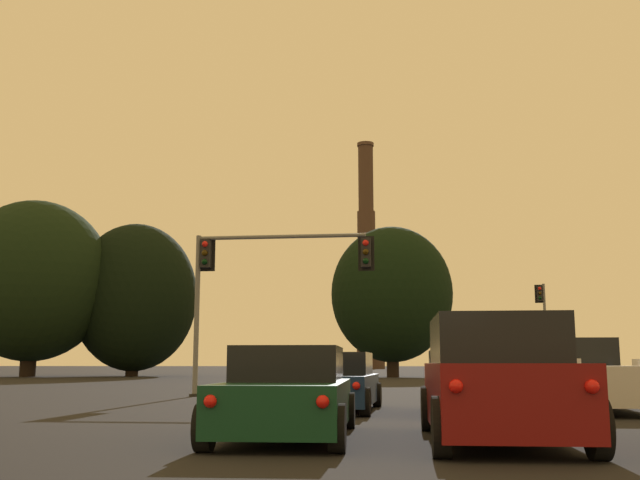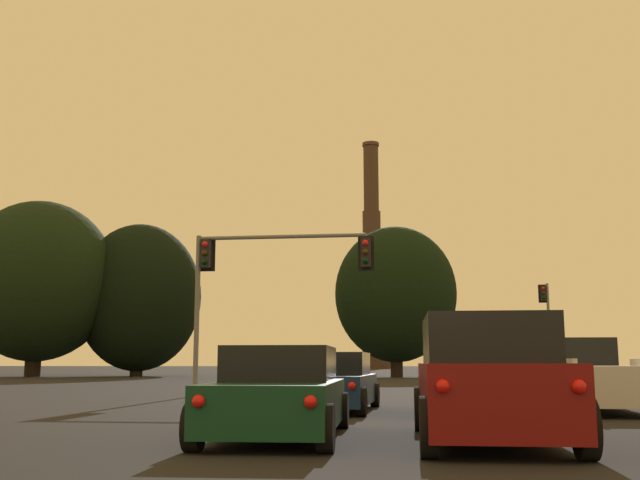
% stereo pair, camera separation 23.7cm
% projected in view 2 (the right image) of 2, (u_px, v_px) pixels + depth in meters
% --- Properties ---
extents(suv_center_lane_second, '(2.21, 4.95, 1.86)m').
position_uv_depth(suv_center_lane_second, '(487.00, 381.00, 11.13)').
color(suv_center_lane_second, maroon).
rests_on(suv_center_lane_second, ground_plane).
extents(hatchback_center_lane_front, '(1.93, 4.12, 1.44)m').
position_uv_depth(hatchback_center_lane_front, '(460.00, 385.00, 17.14)').
color(hatchback_center_lane_front, maroon).
rests_on(hatchback_center_lane_front, ground_plane).
extents(sedan_left_lane_front, '(2.06, 4.73, 1.43)m').
position_uv_depth(sedan_left_lane_front, '(333.00, 383.00, 18.52)').
color(sedan_left_lane_front, navy).
rests_on(sedan_left_lane_front, ground_plane).
extents(pickup_truck_right_lane_front, '(2.32, 5.55, 1.82)m').
position_uv_depth(pickup_truck_right_lane_front, '(588.00, 378.00, 18.58)').
color(pickup_truck_right_lane_front, silver).
rests_on(pickup_truck_right_lane_front, ground_plane).
extents(sedan_left_lane_second, '(2.19, 4.78, 1.43)m').
position_uv_depth(sedan_left_lane_second, '(280.00, 395.00, 11.82)').
color(sedan_left_lane_second, '#0F3823').
rests_on(sedan_left_lane_second, ground_plane).
extents(traffic_light_far_right, '(0.78, 0.50, 6.54)m').
position_uv_depth(traffic_light_far_right, '(547.00, 317.00, 50.70)').
color(traffic_light_far_right, slate).
rests_on(traffic_light_far_right, ground_plane).
extents(traffic_light_overhead_left, '(6.61, 0.50, 5.77)m').
position_uv_depth(traffic_light_overhead_left, '(257.00, 270.00, 26.91)').
color(traffic_light_overhead_left, slate).
rests_on(traffic_light_overhead_left, ground_plane).
extents(smokestack, '(7.16, 7.16, 48.42)m').
position_uv_depth(smokestack, '(372.00, 278.00, 157.71)').
color(smokestack, '#3C2B22').
rests_on(smokestack, ground_plane).
extents(treeline_far_left, '(13.65, 12.29, 15.57)m').
position_uv_depth(treeline_far_left, '(38.00, 281.00, 66.45)').
color(treeline_far_left, black).
rests_on(treeline_far_left, ground_plane).
extents(treeline_center_left, '(10.39, 9.35, 12.87)m').
position_uv_depth(treeline_center_left, '(395.00, 294.00, 64.10)').
color(treeline_center_left, black).
rests_on(treeline_center_left, ground_plane).
extents(treeline_center_right, '(11.35, 10.22, 13.92)m').
position_uv_depth(treeline_center_right, '(139.00, 297.00, 68.62)').
color(treeline_center_right, black).
rests_on(treeline_center_right, ground_plane).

